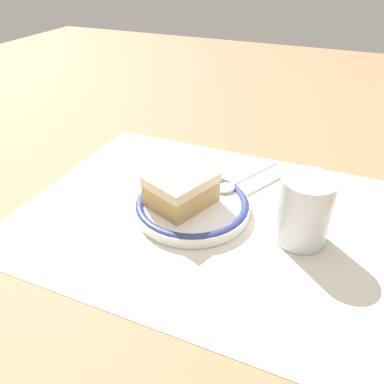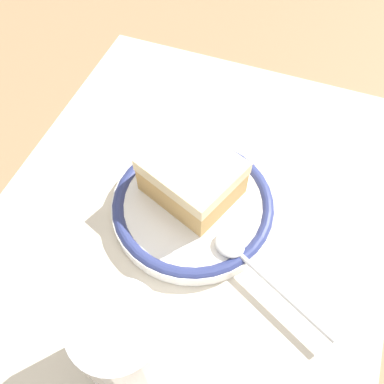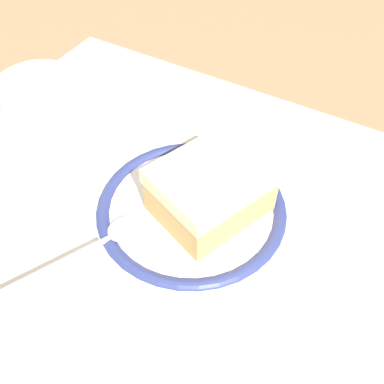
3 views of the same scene
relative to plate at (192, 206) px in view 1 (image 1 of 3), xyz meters
name	(u,v)px [view 1 (image 1 of 3)]	position (x,y,z in m)	size (l,w,h in m)	color
ground_plane	(202,214)	(-0.02, 0.00, -0.01)	(2.40, 2.40, 0.00)	#9E7551
placemat	(202,214)	(-0.02, 0.00, -0.01)	(0.54, 0.42, 0.00)	beige
plate	(192,206)	(0.00, 0.00, 0.00)	(0.17, 0.17, 0.02)	white
cake_slice	(181,189)	(0.01, 0.01, 0.03)	(0.10, 0.11, 0.05)	tan
spoon	(234,184)	(-0.04, -0.07, 0.01)	(0.08, 0.14, 0.01)	silver
cup	(303,214)	(-0.16, 0.00, 0.03)	(0.07, 0.07, 0.10)	silver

